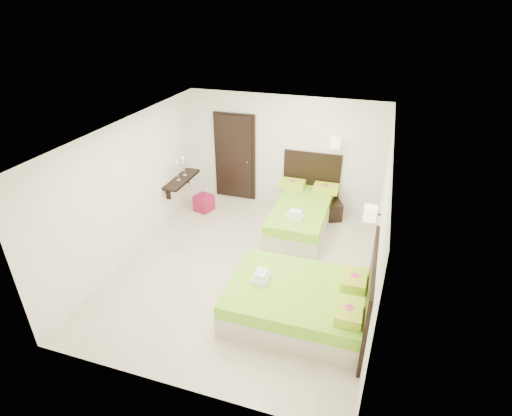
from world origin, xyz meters
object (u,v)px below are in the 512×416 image
(ottoman, at_px, (204,203))
(bed_double, at_px, (303,301))
(bed_single, at_px, (302,213))
(nightstand, at_px, (330,211))

(ottoman, bearing_deg, bed_double, -43.52)
(bed_single, bearing_deg, ottoman, 178.91)
(bed_double, xyz_separation_m, nightstand, (-0.04, 3.28, -0.11))
(bed_double, distance_m, ottoman, 4.04)
(bed_double, bearing_deg, nightstand, 90.74)
(bed_single, distance_m, bed_double, 2.80)
(bed_double, distance_m, nightstand, 3.28)
(bed_single, distance_m, nightstand, 0.78)
(bed_single, height_order, ottoman, bed_single)
(bed_single, distance_m, ottoman, 2.35)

